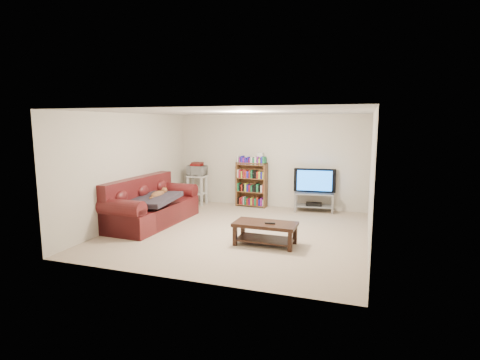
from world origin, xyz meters
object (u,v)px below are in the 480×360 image
at_px(sofa, 149,208).
at_px(bookshelf, 252,184).
at_px(coffee_table, 265,229).
at_px(tv_stand, 314,199).

bearing_deg(sofa, bookshelf, 56.76).
relative_size(coffee_table, bookshelf, 0.97).
bearing_deg(sofa, tv_stand, 36.63).
relative_size(sofa, coffee_table, 2.11).
height_order(sofa, bookshelf, bookshelf).
distance_m(sofa, bookshelf, 2.84).
bearing_deg(tv_stand, sofa, -151.30).
relative_size(sofa, bookshelf, 2.04).
distance_m(sofa, tv_stand, 3.98).
height_order(sofa, coffee_table, sofa).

